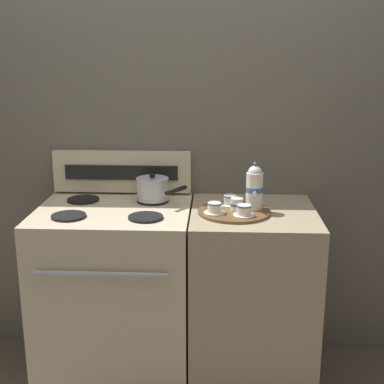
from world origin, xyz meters
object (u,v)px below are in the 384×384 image
Objects in this scene: creamer_jug at (237,204)px; serving_tray at (234,212)px; teacup_front at (214,208)px; teacup_left at (244,210)px; teacup_right at (230,200)px; saucepan at (153,189)px; teapot at (254,187)px; stove at (116,294)px.

serving_tray is at bearing -167.75° from creamer_jug.
teacup_front is at bearing -153.15° from creamer_jug.
teacup_left and teacup_right have the same top height.
saucepan is 0.40m from teacup_front.
teapot is 0.16m from teacup_right.
stove is at bearing -143.12° from saucepan.
teapot reaches higher than teacup_right.
serving_tray is 0.10m from teacup_right.
stove is at bearing 176.63° from creamer_jug.
saucepan reaches higher than serving_tray.
saucepan is 0.41m from teacup_right.
serving_tray is at bearing 117.02° from teacup_left.
creamer_jug is at bearing -164.40° from teapot.
teacup_front is (-0.19, -0.08, -0.08)m from teapot.
stove is at bearing 169.24° from teacup_left.
teacup_right reaches higher than stove.
serving_tray is (0.42, -0.18, -0.06)m from saucepan.
stove is at bearing -175.18° from teacup_right.
teacup_left is at bearing -29.80° from saucepan.
stove is 0.80m from creamer_jug.
teacup_left is at bearing -62.98° from serving_tray.
saucepan reaches higher than stove.
teapot is at bearing 22.08° from teacup_front.
serving_tray is at bearing -3.68° from stove.
saucepan reaches higher than teacup_front.
teacup_right is (-0.12, 0.06, -0.08)m from teapot.
creamer_jug is at bearing -22.41° from saucepan.
teacup_right is (-0.02, 0.09, 0.03)m from serving_tray.
teacup_front is at bearing -151.58° from serving_tray.
stove is 0.83m from teacup_left.
teacup_left reaches higher than stove.
stove is 0.78m from teacup_right.
teacup_front is at bearing -118.70° from teacup_right.
teacup_left is at bearing -70.08° from creamer_jug.
serving_tray is (0.61, -0.04, 0.47)m from stove.
saucepan is at bearing 144.27° from teacup_front.
saucepan is 2.61× the size of teacup_left.
saucepan reaches higher than teacup_left.
teapot is at bearing -28.04° from teacup_right.
creamer_jug is (0.11, 0.05, 0.00)m from teacup_front.
serving_tray is 0.11m from teacup_front.
teapot is 2.30× the size of teacup_front.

